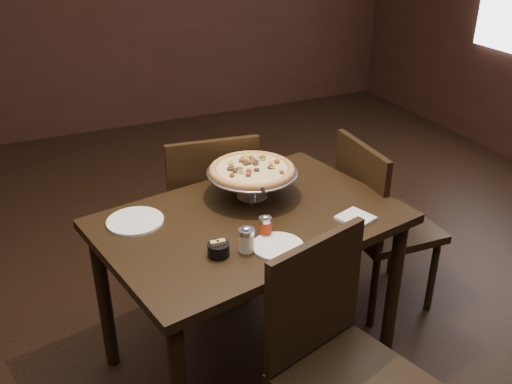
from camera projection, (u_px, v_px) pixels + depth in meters
name	position (u px, v px, depth m)	size (l,w,h in m)	color
room	(278.00, 79.00, 2.29)	(6.04, 7.04, 2.84)	black
dining_table	(250.00, 238.00, 2.55)	(1.43, 1.09, 0.80)	black
pizza_stand	(252.00, 170.00, 2.60)	(0.42, 0.42, 0.17)	silver
parmesan_shaker	(247.00, 239.00, 2.24)	(0.06, 0.06, 0.11)	beige
pepper_flake_shaker	(265.00, 226.00, 2.35)	(0.05, 0.05, 0.09)	maroon
packet_caddy	(218.00, 249.00, 2.22)	(0.09, 0.09, 0.07)	black
napkin_stack	(356.00, 218.00, 2.48)	(0.13, 0.13, 0.01)	silver
plate_left	(135.00, 221.00, 2.46)	(0.25, 0.25, 0.01)	white
plate_near	(278.00, 246.00, 2.28)	(0.21, 0.21, 0.01)	white
serving_spatula	(262.00, 190.00, 2.43)	(0.12, 0.12, 0.02)	silver
chair_far	(210.00, 210.00, 3.08)	(0.53, 0.53, 1.01)	black
chair_near	(338.00, 359.00, 2.09)	(0.58, 0.58, 1.00)	black
chair_side	(378.00, 219.00, 3.02)	(0.48, 0.48, 0.98)	black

